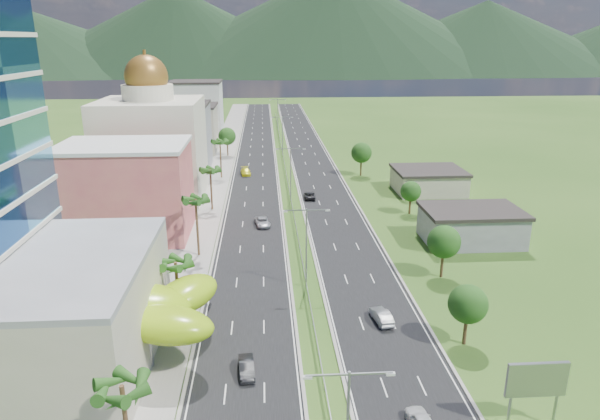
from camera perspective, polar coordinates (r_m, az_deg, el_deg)
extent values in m
plane|color=#2D5119|center=(63.18, 1.40, -12.19)|extent=(500.00, 500.00, 0.00)
cube|color=black|center=(147.90, -4.71, 5.42)|extent=(11.00, 260.00, 0.04)
cube|color=black|center=(148.43, 1.12, 5.52)|extent=(11.00, 260.00, 0.04)
cube|color=gray|center=(148.34, -8.40, 5.34)|extent=(7.00, 260.00, 0.12)
cube|color=gray|center=(130.31, -1.49, 4.05)|extent=(0.08, 216.00, 0.28)
cube|color=gray|center=(230.66, -2.60, 10.00)|extent=(0.10, 0.12, 0.70)
cube|color=gray|center=(36.26, 2.93, -17.19)|extent=(2.88, 0.12, 0.12)
cube|color=gray|center=(36.67, 7.60, -16.89)|extent=(2.88, 0.12, 0.12)
cube|color=silver|center=(36.20, 0.81, -17.42)|extent=(0.60, 0.25, 0.18)
cube|color=silver|center=(36.98, 9.63, -16.86)|extent=(0.60, 0.25, 0.18)
cylinder|color=gray|center=(69.74, 0.68, -4.16)|extent=(0.20, 0.20, 11.00)
cube|color=gray|center=(67.84, -0.51, -0.03)|extent=(2.88, 0.12, 0.12)
cube|color=gray|center=(68.06, 1.91, 0.02)|extent=(2.88, 0.12, 0.12)
cube|color=silver|center=(67.82, -1.59, -0.14)|extent=(0.60, 0.25, 0.18)
cube|color=silver|center=(68.23, 2.98, -0.04)|extent=(0.60, 0.25, 0.18)
cylinder|color=gray|center=(107.81, -1.01, 3.80)|extent=(0.20, 0.20, 11.00)
cube|color=gray|center=(106.59, -1.80, 6.55)|extent=(2.88, 0.12, 0.12)
cube|color=gray|center=(106.73, -0.24, 6.57)|extent=(2.88, 0.12, 0.12)
cube|color=silver|center=(106.57, -2.49, 6.49)|extent=(0.60, 0.25, 0.18)
cube|color=silver|center=(106.83, 0.45, 6.53)|extent=(0.60, 0.25, 0.18)
cylinder|color=gray|center=(151.82, -1.88, 7.90)|extent=(0.20, 0.20, 11.00)
cube|color=gray|center=(150.96, -2.46, 9.87)|extent=(2.88, 0.12, 0.12)
cube|color=gray|center=(151.06, -1.35, 9.89)|extent=(2.88, 0.12, 0.12)
cube|color=silver|center=(150.95, -2.95, 9.83)|extent=(0.60, 0.25, 0.18)
cube|color=silver|center=(151.13, -0.86, 9.86)|extent=(0.60, 0.25, 0.18)
cylinder|color=gray|center=(196.28, -2.37, 10.15)|extent=(0.20, 0.20, 11.00)
cube|color=gray|center=(195.62, -2.82, 11.68)|extent=(2.88, 0.12, 0.12)
cube|color=gray|center=(195.69, -1.96, 11.69)|extent=(2.88, 0.12, 0.12)
cube|color=silver|center=(195.61, -3.21, 11.65)|extent=(0.60, 0.25, 0.18)
cube|color=silver|center=(195.75, -1.58, 11.67)|extent=(0.60, 0.25, 0.18)
cylinder|color=gray|center=(63.10, -21.14, -11.47)|extent=(0.50, 0.50, 4.00)
cylinder|color=gray|center=(57.16, -15.68, -14.10)|extent=(0.50, 0.50, 4.00)
cylinder|color=gray|center=(55.69, -20.47, -15.54)|extent=(0.50, 0.50, 4.00)
cylinder|color=gray|center=(61.02, -12.88, -11.69)|extent=(0.50, 0.50, 4.00)
cube|color=#C6515B|center=(92.61, -18.00, 1.84)|extent=(20.00, 15.00, 15.00)
cube|color=beige|center=(113.88, -15.45, 6.24)|extent=(20.00, 20.00, 20.00)
cylinder|color=beige|center=(112.27, -15.94, 11.99)|extent=(10.00, 10.00, 3.00)
sphere|color=brown|center=(112.04, -16.07, 13.51)|extent=(8.40, 8.40, 8.40)
cube|color=gray|center=(138.25, -13.01, 7.53)|extent=(16.00, 15.00, 16.00)
cube|color=#AAA08C|center=(159.96, -11.80, 8.41)|extent=(16.00, 15.00, 13.00)
cube|color=silver|center=(182.19, -10.91, 10.37)|extent=(16.00, 15.00, 18.00)
cylinder|color=gray|center=(51.36, 21.41, -19.33)|extent=(0.24, 0.24, 3.20)
cylinder|color=gray|center=(53.06, 25.54, -18.59)|extent=(0.24, 0.24, 3.20)
cube|color=#D85919|center=(50.51, 23.95, -16.21)|extent=(5.20, 0.35, 3.20)
cube|color=gray|center=(90.91, 17.78, -1.74)|extent=(15.00, 10.00, 5.00)
cube|color=#AAA08C|center=(118.69, 13.52, 2.97)|extent=(14.00, 12.00, 4.40)
cylinder|color=#47301C|center=(63.79, -12.91, -8.55)|extent=(0.36, 0.36, 7.50)
cylinder|color=#47301C|center=(81.77, -10.90, -1.87)|extent=(0.36, 0.36, 9.00)
cylinder|color=#47301C|center=(103.74, -9.45, 2.14)|extent=(0.36, 0.36, 8.00)
cylinder|color=#47301C|center=(127.82, -8.45, 5.33)|extent=(0.36, 0.36, 8.80)
cylinder|color=#47301C|center=(152.63, -7.74, 6.64)|extent=(0.40, 0.40, 4.90)
sphere|color=#255219|center=(152.06, -7.79, 7.80)|extent=(4.90, 4.90, 4.90)
cylinder|color=#47301C|center=(61.37, 17.24, -11.79)|extent=(0.40, 0.40, 4.20)
sphere|color=#255219|center=(60.12, 17.48, -9.54)|extent=(4.20, 4.20, 4.20)
cylinder|color=#47301C|center=(76.58, 14.93, -5.34)|extent=(0.40, 0.40, 4.55)
sphere|color=#255219|center=(75.50, 15.11, -3.29)|extent=(4.55, 4.55, 4.55)
cylinder|color=#47301C|center=(102.69, 11.65, 0.64)|extent=(0.40, 0.40, 3.85)
sphere|color=#255219|center=(102.00, 11.74, 1.97)|extent=(3.85, 3.85, 3.85)
cylinder|color=#47301C|center=(129.93, 6.52, 4.73)|extent=(0.40, 0.40, 4.90)
sphere|color=#255219|center=(129.26, 6.57, 6.09)|extent=(4.90, 4.90, 4.90)
imported|color=black|center=(55.08, -5.72, -16.36)|extent=(1.82, 4.31, 1.38)
imported|color=#9EA0A6|center=(94.59, -4.03, -1.28)|extent=(3.06, 5.29, 1.39)
imported|color=yellow|center=(130.77, -5.82, 4.10)|extent=(2.81, 5.60, 1.56)
imported|color=#94959B|center=(64.17, 8.68, -11.10)|extent=(2.26, 4.71, 1.49)
imported|color=black|center=(110.45, 1.02, 1.57)|extent=(2.29, 4.82, 1.33)
imported|color=black|center=(67.07, -9.65, -9.95)|extent=(0.77, 1.90, 1.18)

